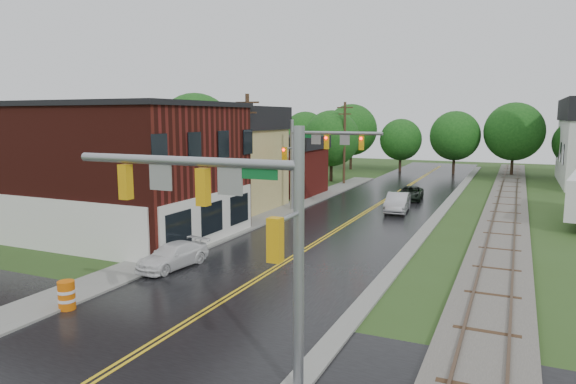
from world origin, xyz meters
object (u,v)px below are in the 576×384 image
Objects in this scene: tree_left_b at (196,134)px; pickup_white at (173,256)px; utility_pole_b at (248,155)px; suv_dark at (410,193)px; traffic_signal_far at (317,149)px; tree_left_e at (332,140)px; traffic_signal_near at (227,208)px; brick_building at (115,169)px; construction_barrel at (67,296)px; tree_left_c at (270,144)px; utility_pole_c at (344,142)px; sedan_silver at (398,203)px; tree_left_a at (105,146)px.

tree_left_b reaches higher than pickup_white.
utility_pole_b is 2.04× the size of suv_dark.
tree_left_e is at bearing 105.89° from traffic_signal_far.
traffic_signal_near and traffic_signal_far have the same top height.
pickup_white is at bearing -58.66° from tree_left_b.
traffic_signal_near is 36.73m from tree_left_b.
construction_barrel is at bearing -55.77° from brick_building.
tree_left_e is (9.00, 14.00, -0.90)m from tree_left_b.
construction_barrel is at bearing -84.29° from utility_pole_b.
traffic_signal_near is 1.66× the size of suv_dark.
construction_barrel is (8.85, -35.90, -3.94)m from tree_left_c.
traffic_signal_near reaches higher than construction_barrel.
tree_left_b is at bearing -132.39° from utility_pole_c.
sedan_silver is (20.08, -2.17, -4.96)m from tree_left_b.
utility_pole_c reaches higher than sedan_silver.
brick_building is at bearing 140.83° from traffic_signal_near.
construction_barrel is at bearing 166.72° from traffic_signal_near.
brick_building reaches higher than tree_left_c.
traffic_signal_near is 30.66m from tree_left_a.
sedan_silver reaches higher than suv_dark.
suv_dark is (-1.45, 34.01, -4.36)m from traffic_signal_near.
traffic_signal_far is at bearing 17.30° from tree_left_a.
brick_building is 1.59× the size of utility_pole_c.
traffic_signal_near is 43.24m from utility_pole_c.
traffic_signal_near is 9.75m from construction_barrel.
utility_pole_b reaches higher than tree_left_e.
tree_left_b is 2.12× the size of sedan_silver.
utility_pole_c reaches higher than tree_left_e.
tree_left_e is at bearing 137.16° from utility_pole_c.
sedan_silver is (9.04, -14.27, -3.97)m from utility_pole_c.
suv_dark is 1.08× the size of pickup_white.
tree_left_e reaches higher than tree_left_c.
construction_barrel is at bearing -65.27° from tree_left_b.
traffic_signal_far is 0.96× the size of tree_left_c.
brick_building is 1.65× the size of tree_left_a.
utility_pole_b is at bearing -144.55° from sedan_silver.
utility_pole_c reaches higher than tree_left_c.
utility_pole_b reaches higher than brick_building.
tree_left_c is at bearing 103.84° from construction_barrel.
suv_dark is at bearing 32.83° from tree_left_a.
utility_pole_b reaches higher than tree_left_c.
pickup_white is (-6.92, -19.45, -0.16)m from sedan_silver.
brick_building reaches higher than pickup_white.
suv_dark is at bearing 58.63° from traffic_signal_far.
sedan_silver is (0.21, -6.28, 0.14)m from suv_dark.
tree_left_a is 19.63m from pickup_white.
utility_pole_c is 16.42m from tree_left_b.
tree_left_e reaches higher than suv_dark.
tree_left_b is at bearing -172.83° from suv_dark.
tree_left_b is (-11.05, 9.90, 1.00)m from utility_pole_b.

